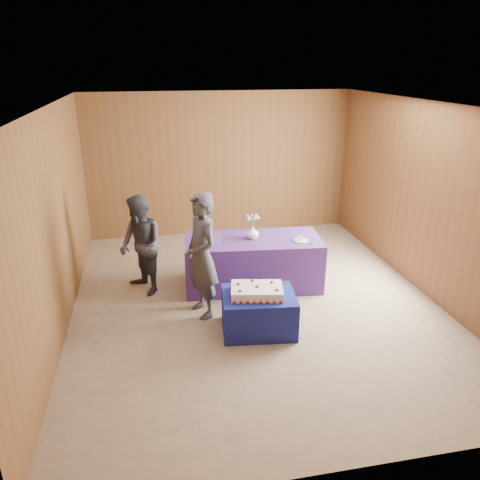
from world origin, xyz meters
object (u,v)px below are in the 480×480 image
object	(u,v)px
sheet_cake	(257,291)
vase	(252,232)
serving_table	(253,262)
cake_table	(259,312)
guest_right	(141,246)
guest_left	(202,256)

from	to	relation	value
sheet_cake	vase	xyz separation A→B (m)	(0.23, 1.29, 0.29)
serving_table	vase	size ratio (longest dim) A/B	10.44
cake_table	vase	world-z (taller)	vase
guest_right	vase	bearing A→B (deg)	58.92
cake_table	vase	distance (m)	1.42
cake_table	vase	xyz separation A→B (m)	(0.20, 1.28, 0.60)
cake_table	sheet_cake	bearing A→B (deg)	-150.32
vase	serving_table	bearing A→B (deg)	-73.77
vase	guest_right	xyz separation A→B (m)	(-1.62, 0.08, -0.12)
serving_table	guest_left	xyz separation A→B (m)	(-0.84, -0.71, 0.46)
guest_left	vase	bearing A→B (deg)	112.30
serving_table	vase	distance (m)	0.47
serving_table	vase	xyz separation A→B (m)	(-0.00, 0.02, 0.47)
cake_table	serving_table	bearing A→B (deg)	87.07
cake_table	vase	bearing A→B (deg)	87.40
cake_table	guest_right	distance (m)	2.02
vase	guest_right	distance (m)	1.62
guest_left	guest_right	size ratio (longest dim) A/B	1.15
serving_table	guest_right	distance (m)	1.66
serving_table	sheet_cake	bearing A→B (deg)	-94.95
cake_table	sheet_cake	xyz separation A→B (m)	(-0.03, -0.01, 0.31)
serving_table	sheet_cake	world-z (taller)	serving_table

